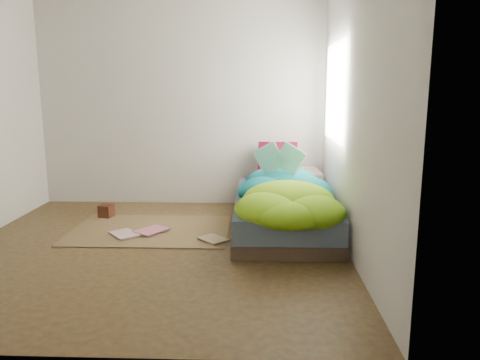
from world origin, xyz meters
The scene contains 12 objects.
ground centered at (0.00, 0.00, 0.00)m, with size 3.50×3.50×0.00m, color #3B2A16.
room_walls centered at (0.01, 0.01, 1.63)m, with size 3.54×3.54×2.62m.
bed centered at (1.22, 0.72, 0.17)m, with size 1.00×2.00×0.34m.
duvet centered at (1.22, 0.50, 0.51)m, with size 0.96×1.84×0.34m, color #075F71, non-canonical shape.
rug centered at (-0.15, 0.55, 0.01)m, with size 1.60×1.10×0.01m, color brown.
pillow_floral centered at (1.43, 1.54, 0.40)m, with size 0.53×0.33×0.12m, color silver.
pillow_magenta centered at (1.18, 1.50, 0.57)m, with size 0.46×0.14×0.46m, color #480415.
open_book centered at (1.17, 0.81, 0.82)m, with size 0.44×0.10×0.27m, color green, non-canonical shape.
wooden_box centered at (-0.76, 1.01, 0.08)m, with size 0.14×0.14×0.14m, color #3C110D.
floor_book_a centered at (-0.45, 0.28, 0.02)m, with size 0.21×0.29×0.02m, color silver.
floor_book_b centered at (-0.21, 0.52, 0.03)m, with size 0.23×0.31×0.03m, color pink.
floor_book_c centered at (0.46, 0.16, 0.02)m, with size 0.20×0.27×0.02m, color tan.
Camera 1 is at (0.94, -4.03, 1.45)m, focal length 35.00 mm.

